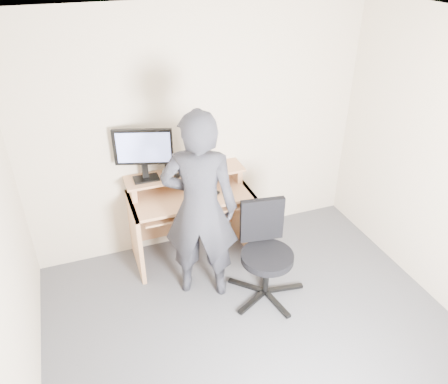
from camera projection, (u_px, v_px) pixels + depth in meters
ground at (267, 352)px, 3.60m from camera, size 3.50×3.50×0.00m
back_wall at (199, 133)px, 4.36m from camera, size 3.50×0.02×2.50m
ceiling at (291, 37)px, 2.31m from camera, size 3.50×3.50×0.02m
desk at (189, 207)px, 4.49m from camera, size 1.20×0.60×0.91m
monitor at (143, 150)px, 4.08m from camera, size 0.54×0.20×0.53m
external_drive at (169, 164)px, 4.30m from camera, size 0.10×0.14×0.20m
travel_mug at (183, 164)px, 4.31m from camera, size 0.10×0.10×0.20m
smartphone at (213, 170)px, 4.40m from camera, size 0.10×0.14×0.01m
charger at (177, 176)px, 4.27m from camera, size 0.05×0.04×0.03m
headphones at (170, 171)px, 4.37m from camera, size 0.16×0.16×0.06m
keyboard at (189, 206)px, 4.28m from camera, size 0.48×0.23×0.03m
mouse at (215, 193)px, 4.30m from camera, size 0.10×0.07×0.04m
office_chair at (265, 248)px, 3.98m from camera, size 0.72×0.72×0.91m
person at (200, 209)px, 3.79m from camera, size 0.78×0.67×1.83m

